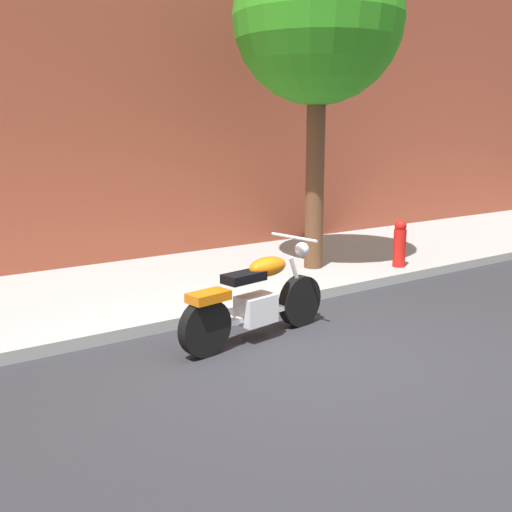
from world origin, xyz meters
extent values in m
plane|color=#28282D|center=(0.00, 0.00, 0.00)|extent=(60.00, 60.00, 0.00)
cube|color=#989898|center=(0.00, 3.13, 0.07)|extent=(24.32, 3.35, 0.14)
cylinder|color=black|center=(0.53, 0.76, 0.31)|extent=(0.63, 0.22, 0.62)
cylinder|color=black|center=(-0.90, 0.54, 0.31)|extent=(0.63, 0.22, 0.62)
cube|color=silver|center=(-0.19, 0.65, 0.36)|extent=(0.48, 0.34, 0.32)
cube|color=silver|center=(-0.19, 0.65, 0.29)|extent=(1.30, 0.28, 0.06)
ellipsoid|color=#D1660C|center=(-0.01, 0.68, 0.82)|extent=(0.55, 0.34, 0.22)
cube|color=black|center=(-0.36, 0.62, 0.76)|extent=(0.51, 0.31, 0.10)
cube|color=#D1660C|center=(-0.85, 0.55, 0.64)|extent=(0.47, 0.30, 0.10)
cylinder|color=silver|center=(0.47, 0.75, 0.59)|extent=(0.28, 0.09, 0.58)
cylinder|color=silver|center=(0.41, 0.74, 1.10)|extent=(0.14, 0.70, 0.04)
sphere|color=silver|center=(0.55, 0.76, 0.94)|extent=(0.17, 0.17, 0.17)
cylinder|color=silver|center=(-0.46, 0.77, 0.26)|extent=(0.80, 0.21, 0.09)
cylinder|color=brown|center=(2.28, 2.59, 1.62)|extent=(0.29, 0.29, 3.24)
sphere|color=#2F901C|center=(2.28, 2.59, 3.95)|extent=(2.56, 2.56, 2.56)
cylinder|color=red|center=(3.45, 1.84, 0.38)|extent=(0.20, 0.20, 0.75)
sphere|color=red|center=(3.45, 1.84, 0.81)|extent=(0.19, 0.19, 0.19)
camera|label=1|loc=(-3.83, -4.62, 2.33)|focal=42.01mm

